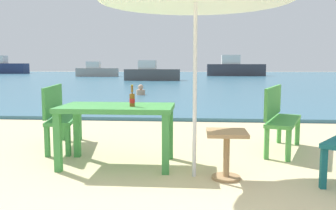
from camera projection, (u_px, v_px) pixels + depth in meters
name	position (u px, v px, depth m)	size (l,w,h in m)	color
sea_water	(197.00, 78.00, 32.63)	(120.00, 50.00, 0.08)	#386B84
picnic_table_green	(117.00, 114.00, 4.44)	(1.40, 0.80, 0.76)	#3D8C42
beer_bottle_amber	(132.00, 99.00, 4.31)	(0.07, 0.07, 0.26)	brown
side_table_wood	(227.00, 148.00, 3.92)	(0.44, 0.44, 0.54)	#9E7A51
bench_green_left	(60.00, 113.00, 5.39)	(0.57, 1.25, 0.95)	#3D8C42
bench_green_right	(279.00, 115.00, 5.18)	(0.77, 1.25, 0.95)	#4C9E47
swimmer_person	(141.00, 91.00, 13.89)	(0.34, 0.34, 0.41)	tan
boat_barge	(2.00, 67.00, 46.24)	(6.41, 1.75, 2.33)	navy
boat_tanker	(235.00, 68.00, 36.97)	(5.93, 1.62, 2.16)	#38383F
boat_fishing_trawler	(97.00, 71.00, 35.02)	(4.04, 1.10, 1.47)	gray
boat_ferry	(152.00, 73.00, 26.43)	(4.08, 1.11, 1.48)	#4C4C4C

